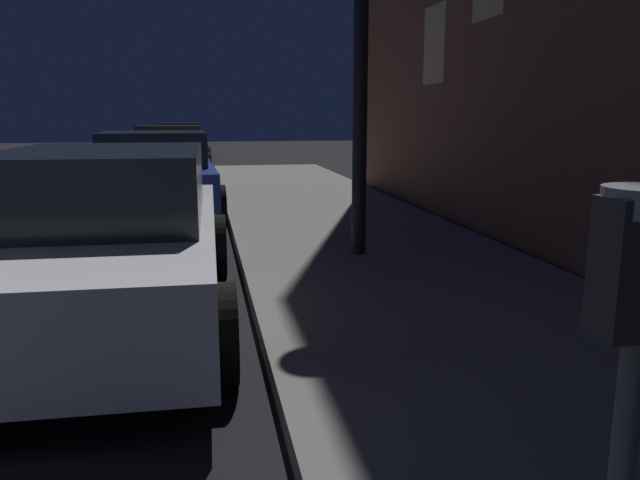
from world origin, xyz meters
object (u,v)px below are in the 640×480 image
Objects in this scene: car_yellow_cab at (172,153)px; car_red at (179,144)px; parking_meter at (635,345)px; car_white at (109,237)px; car_blue at (156,176)px.

car_red is at bearing 89.98° from car_yellow_cab.
parking_meter is 0.33× the size of car_red.
parking_meter reaches higher than car_white.
car_blue is (-1.67, 9.64, -0.51)m from parking_meter.
car_white and car_red have the same top height.
car_blue and car_red have the same top height.
parking_meter is 21.86m from car_red.
car_blue and car_yellow_cab have the same top height.
car_white and car_yellow_cab have the same top height.
car_blue is at bearing 89.98° from car_white.
car_yellow_cab is (-1.67, 15.98, -0.50)m from parking_meter.
car_white is at bearing -90.00° from car_yellow_cab.
car_white and car_blue have the same top height.
parking_meter is 0.33× the size of car_blue.
car_white is 11.87m from car_yellow_cab.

